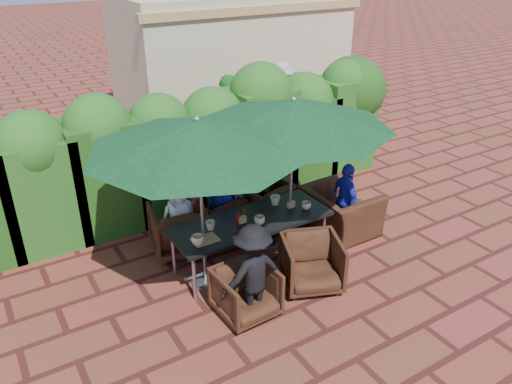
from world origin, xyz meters
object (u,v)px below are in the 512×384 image
chair_far_mid (218,214)px  chair_far_right (266,201)px  umbrella_right (293,114)px  chair_near_right (312,261)px  umbrella_left (198,135)px  chair_end_right (341,204)px  chair_far_left (178,226)px  chair_near_left (246,290)px  dining_table (251,224)px

chair_far_mid → chair_far_right: bearing=164.6°
umbrella_right → chair_near_right: bearing=-106.6°
umbrella_left → chair_far_right: bearing=31.0°
chair_far_right → chair_end_right: bearing=123.9°
chair_far_left → chair_end_right: 2.66m
chair_far_mid → chair_near_left: bearing=62.0°
chair_far_left → chair_near_right: size_ratio=1.05×
chair_far_left → dining_table: bearing=142.0°
umbrella_right → chair_near_right: 2.06m
chair_near_left → chair_near_right: chair_near_right is taller
chair_near_right → chair_far_right: bearing=98.5°
chair_far_left → chair_far_right: 1.65m
chair_far_mid → chair_near_right: size_ratio=0.89×
chair_end_right → chair_near_right: bearing=125.8°
chair_far_mid → chair_near_left: (-0.63, -1.98, 0.01)m
umbrella_left → chair_end_right: (2.55, 0.10, -1.72)m
umbrella_right → chair_far_left: (-1.48, 0.87, -1.79)m
umbrella_right → chair_far_mid: (-0.73, 1.00, -1.85)m
dining_table → chair_end_right: size_ratio=2.09×
chair_far_left → chair_near_right: chair_far_left is taller
chair_far_mid → dining_table: bearing=80.3°
umbrella_left → umbrella_right: bearing=3.2°
chair_near_left → chair_near_right: (1.08, 0.05, 0.03)m
chair_near_right → chair_end_right: (1.32, 0.95, 0.09)m
umbrella_left → chair_end_right: 3.07m
chair_far_right → chair_end_right: (0.88, -0.90, 0.10)m
chair_far_left → chair_near_left: bearing=105.2°
chair_far_right → umbrella_left: bearing=20.7°
chair_far_right → chair_near_left: 2.44m
chair_far_left → chair_far_mid: 0.77m
umbrella_right → chair_end_right: (1.04, 0.02, -1.72)m
umbrella_left → chair_near_left: bearing=-80.9°
chair_near_right → chair_end_right: chair_end_right is taller
umbrella_right → chair_near_right: umbrella_right is taller
chair_end_right → chair_far_mid: bearing=60.9°
dining_table → chair_near_right: (0.44, -0.91, -0.27)m
chair_near_left → dining_table: bearing=53.2°
dining_table → chair_far_left: size_ratio=2.80×
chair_near_right → dining_table: bearing=137.7°
chair_far_mid → chair_near_left: size_ratio=0.97×
chair_far_mid → chair_end_right: size_ratio=0.63×
chair_near_right → chair_end_right: size_ratio=0.71×
umbrella_right → chair_far_right: 2.04m
chair_near_left → chair_end_right: size_ratio=0.65×
chair_near_left → chair_end_right: 2.61m
dining_table → umbrella_right: umbrella_right is taller
umbrella_right → chair_far_mid: bearing=126.1°
dining_table → umbrella_left: 1.73m
chair_near_left → umbrella_right: bearing=33.1°
umbrella_right → chair_near_left: bearing=-144.1°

